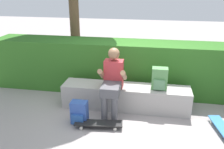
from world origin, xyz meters
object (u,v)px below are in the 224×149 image
(bench_main, at_px, (125,97))
(skateboard_near_person, at_px, (99,123))
(skateboard_beside_bench, at_px, (223,129))
(person_skater, at_px, (112,80))
(backpack_on_bench, at_px, (159,79))
(backpack_on_ground, at_px, (79,113))

(bench_main, xyz_separation_m, skateboard_near_person, (-0.36, -0.76, -0.15))
(bench_main, bearing_deg, skateboard_beside_bench, -18.76)
(skateboard_beside_bench, bearing_deg, person_skater, 169.49)
(bench_main, relative_size, backpack_on_bench, 6.02)
(skateboard_beside_bench, bearing_deg, bench_main, 161.24)
(backpack_on_bench, bearing_deg, skateboard_near_person, -142.51)
(skateboard_near_person, height_order, backpack_on_bench, backpack_on_bench)
(skateboard_near_person, bearing_deg, backpack_on_bench, 37.49)
(person_skater, bearing_deg, backpack_on_bench, 14.02)
(backpack_on_bench, distance_m, backpack_on_ground, 1.55)
(bench_main, height_order, skateboard_beside_bench, bench_main)
(person_skater, xyz_separation_m, backpack_on_ground, (-0.50, -0.45, -0.46))
(skateboard_near_person, distance_m, skateboard_beside_bench, 2.03)
(skateboard_beside_bench, relative_size, backpack_on_bench, 2.06)
(skateboard_near_person, distance_m, backpack_on_ground, 0.38)
(person_skater, bearing_deg, skateboard_near_person, -104.92)
(skateboard_beside_bench, height_order, backpack_on_bench, backpack_on_bench)
(person_skater, xyz_separation_m, backpack_on_bench, (0.83, 0.21, -0.00))
(person_skater, xyz_separation_m, skateboard_beside_bench, (1.88, -0.35, -0.58))
(skateboard_beside_bench, height_order, backpack_on_ground, backpack_on_ground)
(skateboard_beside_bench, xyz_separation_m, backpack_on_bench, (-1.05, 0.56, 0.57))
(person_skater, bearing_deg, skateboard_beside_bench, -10.51)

